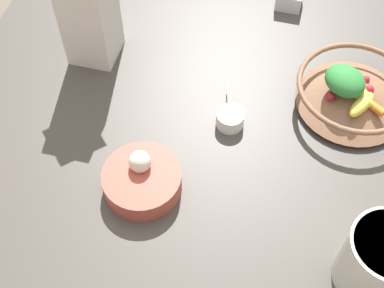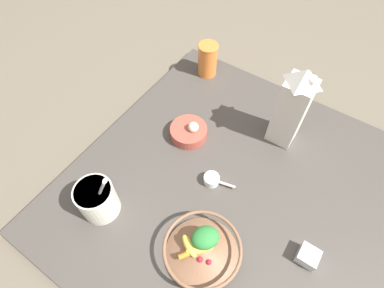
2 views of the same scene
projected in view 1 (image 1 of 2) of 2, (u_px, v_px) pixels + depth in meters
The scene contains 6 objects.
ground_plane at pixel (228, 99), 1.04m from camera, with size 6.00×6.00×0.00m, color #665B4C.
countertop at pixel (229, 94), 1.02m from camera, with size 1.01×1.01×0.03m.
fruit_bowl at pixel (354, 92), 0.95m from camera, with size 0.21×0.21×0.09m.
yogurt_tub at pixel (381, 259), 0.75m from camera, with size 0.11×0.13×0.22m.
measuring_scoop at pixel (230, 118), 0.95m from camera, with size 0.05×0.10×0.03m.
garlic_bowl at pixel (142, 180), 0.87m from camera, with size 0.13×0.13×0.07m.
Camera 1 is at (-0.10, 0.65, 0.80)m, focal length 50.00 mm.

